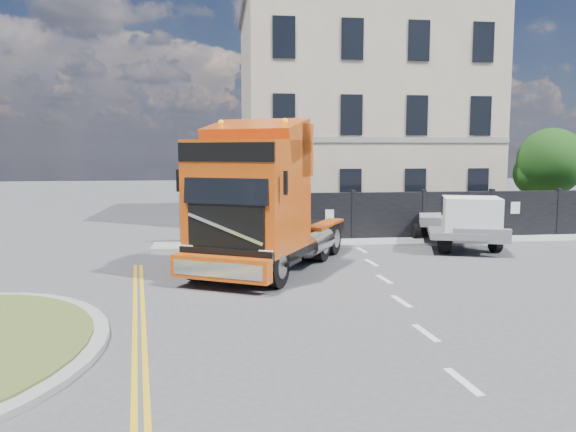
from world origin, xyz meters
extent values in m
plane|color=#424244|center=(0.00, 0.00, 0.00)|extent=(120.00, 120.00, 0.00)
cube|color=black|center=(6.00, 9.00, 1.00)|extent=(18.00, 0.25, 2.00)
cube|color=beige|center=(6.00, 16.50, 5.50)|extent=(12.00, 10.00, 11.00)
cube|color=#46464A|center=(6.00, 16.50, 11.25)|extent=(12.30, 10.30, 0.50)
cylinder|color=#382619|center=(14.50, 12.00, 1.20)|extent=(0.24, 0.24, 2.40)
sphere|color=black|center=(14.50, 12.00, 3.20)|extent=(3.20, 3.20, 3.20)
sphere|color=black|center=(14.00, 12.40, 2.60)|extent=(2.20, 2.20, 2.20)
cube|color=gray|center=(6.00, 8.10, 0.06)|extent=(20.00, 1.60, 0.12)
cube|color=black|center=(0.31, 4.48, 0.84)|extent=(5.73, 7.54, 0.51)
cube|color=#CC4B0E|center=(-0.60, 2.74, 2.41)|extent=(3.84, 3.89, 3.14)
cube|color=#CC4B0E|center=(-0.05, 3.78, 3.70)|extent=(2.95, 2.20, 1.57)
cube|color=black|center=(-1.27, 1.47, 2.86)|extent=(2.21, 1.21, 1.18)
cube|color=#CC4B0E|center=(-1.44, 1.15, 0.62)|extent=(2.66, 1.66, 0.62)
cylinder|color=black|center=(-2.09, 2.51, 0.58)|extent=(0.86, 1.20, 1.17)
cylinder|color=gray|center=(-2.09, 2.51, 0.58)|extent=(0.65, 0.75, 0.64)
cylinder|color=black|center=(0.05, 1.38, 0.58)|extent=(0.86, 1.20, 1.17)
cylinder|color=gray|center=(0.05, 1.38, 0.58)|extent=(0.65, 0.75, 0.64)
cylinder|color=black|center=(-0.23, 6.04, 0.58)|extent=(0.86, 1.20, 1.17)
cylinder|color=gray|center=(-0.23, 6.04, 0.58)|extent=(0.65, 0.75, 0.64)
cylinder|color=black|center=(1.91, 4.90, 0.58)|extent=(0.86, 1.20, 1.17)
cylinder|color=gray|center=(1.91, 4.90, 0.58)|extent=(0.65, 0.75, 0.64)
cylinder|color=black|center=(0.39, 7.23, 0.58)|extent=(0.86, 1.20, 1.17)
cylinder|color=gray|center=(0.39, 7.23, 0.58)|extent=(0.65, 0.75, 0.64)
cylinder|color=black|center=(2.54, 6.09, 0.58)|extent=(0.86, 1.20, 1.17)
cylinder|color=gray|center=(2.54, 6.09, 0.58)|extent=(0.65, 0.75, 0.64)
cube|color=slate|center=(7.56, 7.23, 0.71)|extent=(3.39, 5.24, 0.25)
cube|color=silver|center=(7.56, 5.71, 1.37)|extent=(2.41, 2.35, 1.32)
cylinder|color=black|center=(6.59, 5.71, 0.36)|extent=(0.25, 0.71, 0.71)
cylinder|color=black|center=(8.52, 5.71, 0.36)|extent=(0.25, 0.71, 0.71)
cylinder|color=black|center=(6.59, 8.75, 0.36)|extent=(0.25, 0.71, 0.71)
cylinder|color=black|center=(8.52, 8.75, 0.36)|extent=(0.25, 0.71, 0.71)
camera|label=1|loc=(-1.46, -13.39, 3.65)|focal=35.00mm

